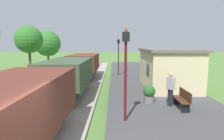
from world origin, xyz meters
TOP-DOWN VIEW (x-y plane):
  - freight_train at (-2.40, 8.19)m, footprint 2.50×19.40m
  - station_hut at (4.40, 10.12)m, footprint 3.50×5.80m
  - bench_near_hut at (3.83, 5.33)m, footprint 0.42×1.50m
  - bench_down_platform at (3.83, 14.62)m, footprint 0.42×1.50m
  - person_waiting at (3.36, 5.73)m, footprint 0.39×0.45m
  - potted_planter at (2.41, 6.33)m, footprint 0.64×0.64m
  - lamp_post_near at (0.97, 3.82)m, footprint 0.28×0.28m
  - lamp_post_far at (0.97, 15.26)m, footprint 0.28×0.28m
  - tree_field_left at (-9.46, 18.75)m, footprint 3.20×3.20m
  - tree_field_distant at (-9.87, 26.18)m, footprint 3.99×3.99m

SIDE VIEW (x-z plane):
  - bench_near_hut at x=3.83m, z-range 0.27..1.18m
  - bench_down_platform at x=3.83m, z-range 0.27..1.18m
  - potted_planter at x=2.41m, z-range 0.26..1.18m
  - person_waiting at x=3.36m, z-range 0.33..2.04m
  - freight_train at x=-2.40m, z-range 0.34..2.46m
  - station_hut at x=4.40m, z-range 0.26..3.04m
  - lamp_post_near at x=0.97m, z-range 0.95..4.65m
  - lamp_post_far at x=0.97m, z-range 0.95..4.65m
  - tree_field_distant at x=-9.87m, z-range 0.74..6.22m
  - tree_field_left at x=-9.46m, z-range 1.14..6.66m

